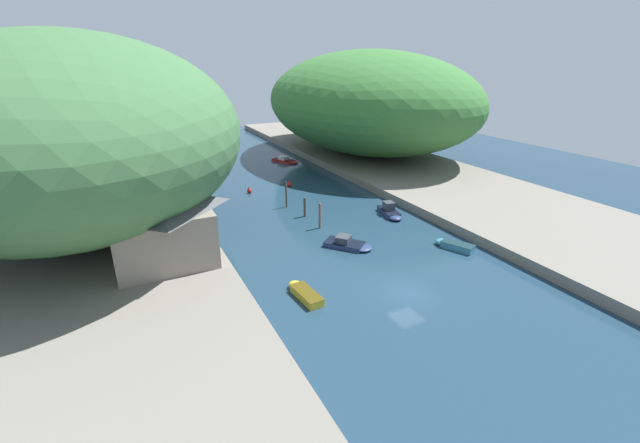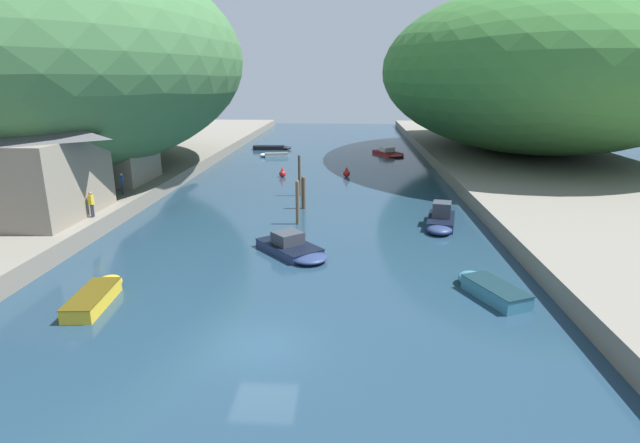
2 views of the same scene
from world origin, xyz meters
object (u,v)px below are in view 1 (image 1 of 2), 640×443
at_px(waterfront_building, 161,223).
at_px(boat_moored_right, 286,160).
at_px(boat_red_skiff, 390,212).
at_px(person_by_boathouse, 192,221).
at_px(boat_cabin_cruiser, 209,173).
at_px(boathouse_shed, 153,199).
at_px(channel_buoy_near, 249,190).
at_px(channel_buoy_far, 289,184).
at_px(boat_mid_channel, 196,165).
at_px(boat_far_upstream, 349,244).
at_px(boat_yellow_tender, 453,245).
at_px(person_on_quay, 214,241).
at_px(boat_white_cruiser, 303,292).

xyz_separation_m(waterfront_building, boat_moored_right, (26.58, 35.76, -4.52)).
bearing_deg(boat_red_skiff, person_by_boathouse, 3.80).
xyz_separation_m(waterfront_building, boat_cabin_cruiser, (11.39, 33.54, -4.57)).
xyz_separation_m(boathouse_shed, boat_red_skiff, (27.22, -8.68, -3.14)).
relative_size(channel_buoy_near, person_by_boathouse, 0.62).
bearing_deg(boat_red_skiff, channel_buoy_far, -57.07).
height_order(boat_red_skiff, boat_mid_channel, boat_red_skiff).
bearing_deg(boat_mid_channel, boat_far_upstream, 6.57).
height_order(boat_yellow_tender, person_on_quay, person_on_quay).
height_order(boat_red_skiff, channel_buoy_far, boat_red_skiff).
height_order(boat_yellow_tender, boat_moored_right, boat_moored_right).
height_order(waterfront_building, person_by_boathouse, waterfront_building).
bearing_deg(channel_buoy_near, person_by_boathouse, -128.30).
distance_m(waterfront_building, channel_buoy_near, 25.04).
bearing_deg(waterfront_building, boat_mid_channel, 75.31).
bearing_deg(boat_white_cruiser, boat_yellow_tender, 0.78).
xyz_separation_m(waterfront_building, channel_buoy_near, (14.41, 19.99, -4.41)).
relative_size(boat_far_upstream, boat_mid_channel, 0.95).
bearing_deg(channel_buoy_near, person_on_quay, -116.19).
bearing_deg(boat_far_upstream, person_by_boathouse, -73.99).
distance_m(channel_buoy_far, person_on_quay, 26.28).
relative_size(channel_buoy_far, person_by_boathouse, 0.64).
height_order(channel_buoy_near, channel_buoy_far, channel_buoy_far).
bearing_deg(boathouse_shed, boat_mid_channel, 70.50).
height_order(boat_far_upstream, boat_white_cruiser, boat_far_upstream).
bearing_deg(boat_mid_channel, boat_yellow_tender, 16.49).
xyz_separation_m(boat_yellow_tender, channel_buoy_near, (-13.55, 28.18, 0.06)).
height_order(boat_moored_right, boat_red_skiff, boat_red_skiff).
height_order(boat_mid_channel, channel_buoy_far, channel_buoy_far).
distance_m(boat_mid_channel, channel_buoy_far, 22.18).
bearing_deg(boat_cabin_cruiser, boat_white_cruiser, 167.84).
distance_m(boat_yellow_tender, channel_buoy_near, 31.27).
bearing_deg(boat_yellow_tender, boat_moored_right, 67.55).
xyz_separation_m(waterfront_building, boat_far_upstream, (18.11, -3.11, -4.45)).
xyz_separation_m(boat_cabin_cruiser, boat_moored_right, (15.19, 2.22, 0.05)).
distance_m(boat_far_upstream, boat_moored_right, 39.79).
distance_m(boat_red_skiff, channel_buoy_near, 21.62).
xyz_separation_m(boat_far_upstream, boat_cabin_cruiser, (-6.72, 36.65, -0.12)).
bearing_deg(person_on_quay, boat_white_cruiser, -152.29).
height_order(boathouse_shed, boat_cabin_cruiser, boathouse_shed).
bearing_deg(boat_red_skiff, boat_white_cruiser, 47.99).
xyz_separation_m(boathouse_shed, channel_buoy_near, (14.00, 8.43, -3.23)).
relative_size(boat_cabin_cruiser, boat_mid_channel, 0.69).
height_order(boat_cabin_cruiser, boat_red_skiff, boat_red_skiff).
bearing_deg(boat_far_upstream, boat_red_skiff, 171.83).
bearing_deg(person_on_quay, boat_cabin_cruiser, -11.17).
xyz_separation_m(boathouse_shed, person_by_boathouse, (3.30, -5.11, -1.50)).
height_order(boat_far_upstream, boat_red_skiff, boat_red_skiff).
height_order(boathouse_shed, person_on_quay, boathouse_shed).
relative_size(boat_yellow_tender, boat_moored_right, 0.74).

